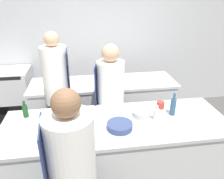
{
  "coord_description": "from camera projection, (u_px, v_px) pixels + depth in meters",
  "views": [
    {
      "loc": [
        -0.35,
        -2.06,
        2.29
      ],
      "look_at": [
        0.0,
        0.35,
        1.17
      ],
      "focal_mm": 35.0,
      "sensor_mm": 36.0,
      "label": 1
    }
  ],
  "objects": [
    {
      "name": "cup",
      "position": [
        160.0,
        105.0,
        2.75
      ],
      "size": [
        0.1,
        0.1,
        0.09
      ],
      "color": "#B2382D",
      "rests_on": "prep_counter"
    },
    {
      "name": "prep_counter",
      "position": [
        116.0,
        154.0,
        2.66
      ],
      "size": [
        2.57,
        0.88,
        0.92
      ],
      "color": "silver",
      "rests_on": "ground_plane"
    },
    {
      "name": "bowl_mixing_large",
      "position": [
        120.0,
        126.0,
        2.34
      ],
      "size": [
        0.28,
        0.28,
        0.07
      ],
      "color": "navy",
      "rests_on": "prep_counter"
    },
    {
      "name": "bottle_vinegar",
      "position": [
        173.0,
        106.0,
        2.58
      ],
      "size": [
        0.06,
        0.06,
        0.29
      ],
      "color": "#2D5175",
      "rests_on": "prep_counter"
    },
    {
      "name": "bowl_prep_small",
      "position": [
        141.0,
        114.0,
        2.58
      ],
      "size": [
        0.21,
        0.21,
        0.07
      ],
      "color": "#B7BABC",
      "rests_on": "prep_counter"
    },
    {
      "name": "wall_back",
      "position": [
        98.0,
        40.0,
        4.18
      ],
      "size": [
        8.0,
        0.06,
        2.8
      ],
      "color": "silver",
      "rests_on": "ground_plane"
    },
    {
      "name": "bottle_cooking_oil",
      "position": [
        25.0,
        111.0,
        2.54
      ],
      "size": [
        0.06,
        0.06,
        0.21
      ],
      "color": "#19471E",
      "rests_on": "prep_counter"
    },
    {
      "name": "bottle_olive_oil",
      "position": [
        156.0,
        114.0,
        2.49
      ],
      "size": [
        0.07,
        0.07,
        0.19
      ],
      "color": "silver",
      "rests_on": "prep_counter"
    },
    {
      "name": "oven_range",
      "position": [
        8.0,
        96.0,
        4.0
      ],
      "size": [
        0.87,
        0.62,
        1.0
      ],
      "color": "silver",
      "rests_on": "ground_plane"
    },
    {
      "name": "chef_at_pass_far",
      "position": [
        110.0,
        105.0,
        2.99
      ],
      "size": [
        0.4,
        0.38,
        1.69
      ],
      "rotation": [
        0.0,
        0.0,
        1.39
      ],
      "color": "black",
      "rests_on": "ground_plane"
    },
    {
      "name": "cutting_board",
      "position": [
        22.0,
        138.0,
        2.2
      ],
      "size": [
        0.43,
        0.2,
        0.01
      ],
      "color": "white",
      "rests_on": "prep_counter"
    },
    {
      "name": "chef_at_stove",
      "position": [
        58.0,
        96.0,
        3.06
      ],
      "size": [
        0.36,
        0.34,
        1.82
      ],
      "rotation": [
        0.0,
        0.0,
        -1.51
      ],
      "color": "black",
      "rests_on": "ground_plane"
    },
    {
      "name": "bottle_wine",
      "position": [
        60.0,
        108.0,
        2.58
      ],
      "size": [
        0.08,
        0.08,
        0.24
      ],
      "color": "#B2A84C",
      "rests_on": "prep_counter"
    },
    {
      "name": "pass_counter",
      "position": [
        104.0,
        107.0,
        3.73
      ],
      "size": [
        2.36,
        0.7,
        0.92
      ],
      "color": "silver",
      "rests_on": "ground_plane"
    }
  ]
}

